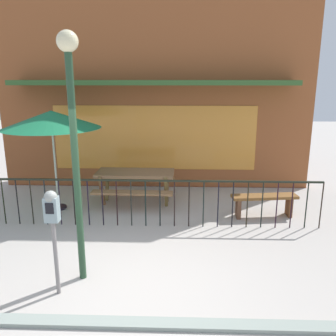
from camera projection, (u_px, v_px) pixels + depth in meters
The scene contains 9 objects.
ground at pixel (131, 289), 4.98m from camera, with size 40.00×40.00×0.00m, color #B1AAA2.
pub_storefront at pixel (155, 77), 9.16m from camera, with size 8.22×1.30×5.88m.
patio_fence_front at pixel (145, 194), 6.93m from camera, with size 6.92×0.04×0.97m.
picnic_table_left at pixel (135, 178), 8.22m from camera, with size 1.82×1.39×0.79m.
patio_umbrella at pixel (51, 120), 7.53m from camera, with size 2.10×2.10×2.22m.
patio_bench at pixel (264, 201), 7.49m from camera, with size 1.43×0.49×0.48m.
parking_meter_near at pixel (52, 216), 4.59m from camera, with size 0.18×0.17×1.49m.
street_lamp at pixel (73, 123), 4.68m from camera, with size 0.28×0.28×3.49m.
curb_edge at pixel (123, 325), 4.24m from camera, with size 11.50×0.20×0.11m, color gray.
Camera 1 is at (0.68, -4.37, 2.90)m, focal length 37.56 mm.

